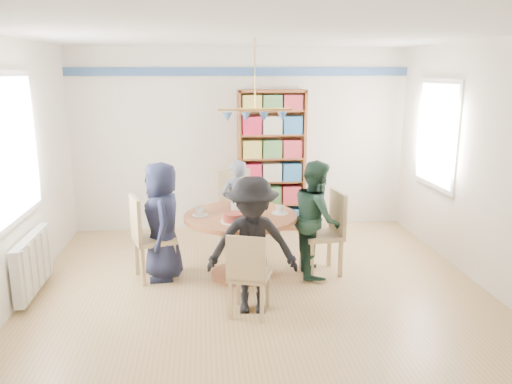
{
  "coord_description": "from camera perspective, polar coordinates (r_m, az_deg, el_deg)",
  "views": [
    {
      "loc": [
        -0.57,
        -4.93,
        2.34
      ],
      "look_at": [
        0.0,
        0.4,
        1.05
      ],
      "focal_mm": 35.0,
      "sensor_mm": 36.0,
      "label": 1
    }
  ],
  "objects": [
    {
      "name": "ground",
      "position": [
        5.49,
        0.45,
        -11.7
      ],
      "size": [
        5.0,
        5.0,
        0.0
      ],
      "primitive_type": "plane",
      "color": "tan"
    },
    {
      "name": "room_shell",
      "position": [
        5.85,
        -3.04,
        6.71
      ],
      "size": [
        5.0,
        5.0,
        5.0
      ],
      "color": "white",
      "rests_on": "ground"
    },
    {
      "name": "radiator",
      "position": [
        5.9,
        -24.15,
        -7.44
      ],
      "size": [
        0.12,
        1.0,
        0.6
      ],
      "color": "silver",
      "rests_on": "ground"
    },
    {
      "name": "dining_table",
      "position": [
        5.79,
        -1.76,
        -4.42
      ],
      "size": [
        1.3,
        1.3,
        0.75
      ],
      "color": "brown",
      "rests_on": "ground"
    },
    {
      "name": "chair_left",
      "position": [
        5.84,
        -12.4,
        -4.69
      ],
      "size": [
        0.56,
        0.56,
        0.99
      ],
      "color": "tan",
      "rests_on": "ground"
    },
    {
      "name": "chair_right",
      "position": [
        5.95,
        8.24,
        -4.16
      ],
      "size": [
        0.49,
        0.49,
        0.99
      ],
      "color": "tan",
      "rests_on": "ground"
    },
    {
      "name": "chair_far",
      "position": [
        6.77,
        -2.23,
        -1.54
      ],
      "size": [
        0.57,
        0.57,
        1.06
      ],
      "color": "tan",
      "rests_on": "ground"
    },
    {
      "name": "chair_near",
      "position": [
        4.86,
        -0.9,
        -9.08
      ],
      "size": [
        0.48,
        0.48,
        0.86
      ],
      "color": "tan",
      "rests_on": "ground"
    },
    {
      "name": "person_left",
      "position": [
        5.8,
        -10.66,
        -3.3
      ],
      "size": [
        0.51,
        0.72,
        1.37
      ],
      "primitive_type": "imported",
      "rotation": [
        0.0,
        0.0,
        -1.45
      ],
      "color": "#171B32",
      "rests_on": "ground"
    },
    {
      "name": "person_right",
      "position": [
        5.87,
        6.91,
        -3.0
      ],
      "size": [
        0.55,
        0.69,
        1.36
      ],
      "primitive_type": "imported",
      "rotation": [
        0.0,
        0.0,
        1.52
      ],
      "color": "#183025",
      "rests_on": "ground"
    },
    {
      "name": "person_far",
      "position": [
        6.65,
        -2.14,
        -1.54
      ],
      "size": [
        0.5,
        0.39,
        1.23
      ],
      "primitive_type": "imported",
      "rotation": [
        0.0,
        0.0,
        3.38
      ],
      "color": "gray",
      "rests_on": "ground"
    },
    {
      "name": "person_near",
      "position": [
        4.9,
        -0.41,
        -6.17
      ],
      "size": [
        0.94,
        0.6,
        1.38
      ],
      "primitive_type": "imported",
      "rotation": [
        0.0,
        0.0,
        -0.11
      ],
      "color": "black",
      "rests_on": "ground"
    },
    {
      "name": "bookshelf",
      "position": [
        7.46,
        1.78,
        3.41
      ],
      "size": [
        1.0,
        0.3,
        2.09
      ],
      "color": "brown",
      "rests_on": "ground"
    },
    {
      "name": "tableware",
      "position": [
        5.74,
        -2.04,
        -1.9
      ],
      "size": [
        1.11,
        1.11,
        0.29
      ],
      "color": "white",
      "rests_on": "dining_table"
    }
  ]
}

